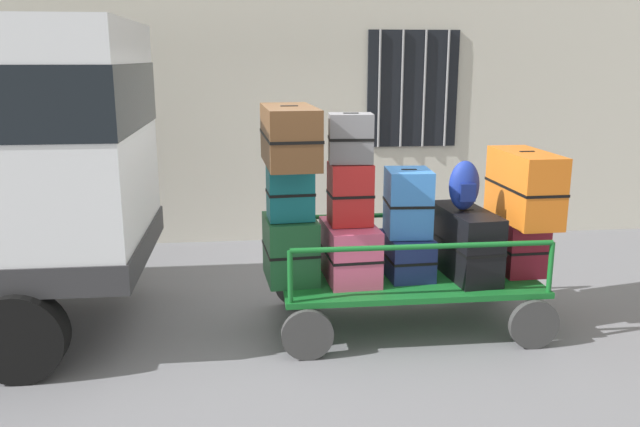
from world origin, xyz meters
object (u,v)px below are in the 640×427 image
Objects in this scene: suitcase_left_top at (289,136)px; backpack at (464,186)px; suitcase_left_middle at (290,192)px; suitcase_midleft_top at (351,138)px; suitcase_right_bottom at (519,246)px; suitcase_right_middle at (524,186)px; suitcase_midleft_bottom at (350,251)px; suitcase_left_bottom at (290,249)px; suitcase_center_bottom at (407,255)px; suitcase_midright_bottom at (465,242)px; suitcase_midleft_middle at (350,194)px; luggage_cart at (406,284)px; suitcase_center_middle at (408,202)px.

backpack is at bearing -0.58° from suitcase_left_top.
suitcase_left_middle is 0.69m from suitcase_midleft_top.
suitcase_right_bottom is 0.56× the size of suitcase_right_middle.
suitcase_left_bottom is at bearing 176.22° from suitcase_midleft_bottom.
suitcase_center_bottom is 0.54m from suitcase_midright_bottom.
luggage_cart is at bearing -0.67° from suitcase_midleft_middle.
suitcase_right_bottom is 0.56m from suitcase_right_middle.
suitcase_left_top is 1.88× the size of suitcase_midleft_middle.
suitcase_midleft_middle is (-0.00, 0.01, 0.52)m from suitcase_midleft_bottom.
suitcase_center_bottom is at bearing 0.49° from suitcase_midleft_middle.
luggage_cart is 1.11m from suitcase_left_bottom.
suitcase_midleft_top reaches higher than suitcase_center_bottom.
suitcase_right_bottom is at bearing -0.19° from suitcase_midleft_top.
suitcase_left_bottom is at bearing 90.00° from suitcase_left_top.
backpack is at bearing -4.47° from luggage_cart.
suitcase_left_bottom is 1.01m from suitcase_left_top.
suitcase_midright_bottom reaches higher than suitcase_right_bottom.
backpack is at bearing -2.50° from suitcase_midleft_middle.
suitcase_left_top is at bearing -177.08° from suitcase_center_middle.
suitcase_center_middle is 1.14m from suitcase_right_bottom.
suitcase_right_middle reaches higher than suitcase_midleft_bottom.
suitcase_midleft_bottom is at bearing 179.67° from suitcase_midright_bottom.
suitcase_midright_bottom is (0.53, -0.04, -0.37)m from suitcase_center_middle.
suitcase_midright_bottom is at bearing -0.33° from suitcase_midleft_bottom.
suitcase_center_bottom is 0.49m from suitcase_center_middle.
suitcase_left_top is (-0.00, 0.02, 0.48)m from suitcase_left_middle.
suitcase_left_bottom is 1.08× the size of suitcase_center_middle.
suitcase_left_middle is at bearing -175.21° from suitcase_midleft_middle.
suitcase_left_top is at bearing 90.00° from suitcase_left_middle.
suitcase_center_middle is 1.06m from suitcase_right_middle.
luggage_cart is 1.44m from suitcase_midleft_top.
suitcase_midleft_bottom is at bearing -3.78° from suitcase_left_bottom.
suitcase_midright_bottom is (0.53, -0.02, 0.11)m from suitcase_center_bottom.
suitcase_left_bottom is 1.17× the size of suitcase_midleft_middle.
suitcase_center_bottom is at bearing 177.38° from suitcase_midright_bottom.
suitcase_left_top reaches higher than suitcase_midleft_middle.
backpack is (-0.57, -0.03, 0.02)m from suitcase_right_middle.
suitcase_left_middle is at bearing -179.11° from suitcase_midright_bottom.
suitcase_left_bottom is at bearing 178.52° from suitcase_midright_bottom.
suitcase_right_bottom is (2.10, 0.04, -0.56)m from suitcase_left_middle.
suitcase_left_bottom reaches higher than suitcase_right_bottom.
suitcase_midleft_bottom is at bearing 178.27° from backpack.
suitcase_left_top is at bearing -90.00° from suitcase_left_bottom.
suitcase_left_bottom is 1.50× the size of suitcase_midleft_top.
suitcase_left_middle is at bearing -180.00° from backpack.
suitcase_center_middle is at bearing 2.34° from suitcase_midleft_top.
suitcase_midleft_middle is at bearing 178.93° from suitcase_midright_bottom.
suitcase_midleft_middle is at bearing 4.79° from suitcase_left_middle.
suitcase_left_bottom is 0.85× the size of suitcase_midleft_bottom.
suitcase_right_bottom reaches higher than suitcase_center_bottom.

